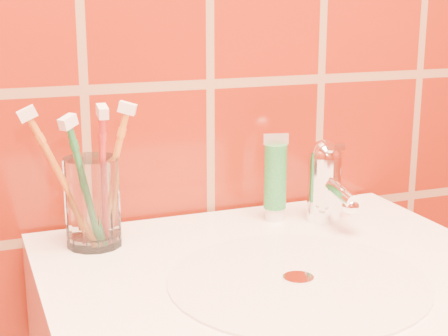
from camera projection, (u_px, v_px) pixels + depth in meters
name	position (u px, v px, depth m)	size (l,w,h in m)	color
glass_tumbler	(93.00, 202.00, 0.88)	(0.07, 0.07, 0.12)	white
toothpaste_tube	(275.00, 180.00, 0.98)	(0.04, 0.03, 0.13)	white
faucet	(326.00, 179.00, 0.98)	(0.05, 0.11, 0.12)	white
toothbrush_0	(85.00, 185.00, 0.85)	(0.06, 0.05, 0.19)	#20793C
toothbrush_1	(102.00, 178.00, 0.86)	(0.02, 0.06, 0.20)	#B12626
toothbrush_2	(112.00, 175.00, 0.88)	(0.07, 0.04, 0.19)	orange
toothbrush_3	(63.00, 181.00, 0.85)	(0.10, 0.02, 0.19)	#C37322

